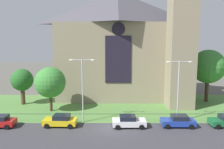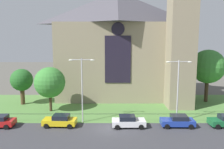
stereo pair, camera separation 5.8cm
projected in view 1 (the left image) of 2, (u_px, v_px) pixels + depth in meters
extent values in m
plane|color=#56544C|center=(108.00, 106.00, 38.23)|extent=(160.00, 160.00, 0.00)
cube|color=#38383D|center=(107.00, 135.00, 26.35)|extent=(120.00, 8.00, 0.01)
cube|color=#517F3D|center=(108.00, 110.00, 36.25)|extent=(120.00, 20.00, 0.01)
cube|color=gray|center=(117.00, 61.00, 44.68)|extent=(22.00, 12.00, 14.00)
pyramid|color=#47444C|center=(117.00, 8.00, 43.21)|extent=(22.00, 12.00, 6.00)
cube|color=black|center=(118.00, 60.00, 38.59)|extent=(4.40, 0.16, 8.00)
cylinder|color=black|center=(118.00, 29.00, 37.84)|extent=(2.20, 0.15, 2.20)
cube|color=gray|center=(180.00, 52.00, 36.49)|extent=(4.00, 4.00, 18.00)
cylinder|color=black|center=(119.00, 114.00, 30.65)|extent=(29.69, 0.05, 0.05)
cylinder|color=black|center=(9.00, 118.00, 30.69)|extent=(0.07, 0.07, 1.10)
cylinder|color=black|center=(64.00, 118.00, 30.71)|extent=(0.06, 0.07, 1.10)
cylinder|color=black|center=(119.00, 118.00, 30.73)|extent=(0.06, 0.07, 1.10)
cylinder|color=black|center=(174.00, 118.00, 30.75)|extent=(0.07, 0.07, 1.10)
cylinder|color=#423021|center=(206.00, 90.00, 40.98)|extent=(0.63, 0.63, 4.11)
sphere|color=#387F33|center=(207.00, 66.00, 40.35)|extent=(5.96, 5.96, 5.96)
cylinder|color=#423021|center=(50.00, 102.00, 35.37)|extent=(0.42, 0.42, 2.76)
sphere|color=#387F33|center=(50.00, 82.00, 34.91)|extent=(4.72, 4.72, 4.72)
cylinder|color=#4C3823|center=(22.00, 96.00, 39.15)|extent=(0.70, 0.70, 2.85)
sphere|color=#235B23|center=(21.00, 80.00, 38.73)|extent=(3.76, 3.76, 3.76)
cylinder|color=#B2B2B7|center=(82.00, 91.00, 30.07)|extent=(0.16, 0.16, 8.61)
cylinder|color=#B2B2B7|center=(76.00, 60.00, 29.47)|extent=(1.40, 0.10, 0.10)
cylinder|color=#B2B2B7|center=(87.00, 60.00, 29.47)|extent=(1.40, 0.10, 0.10)
ellipsoid|color=white|center=(71.00, 60.00, 29.47)|extent=(0.57, 0.26, 0.20)
ellipsoid|color=white|center=(92.00, 60.00, 29.48)|extent=(0.57, 0.26, 0.20)
cylinder|color=#B2B2B7|center=(178.00, 92.00, 30.12)|extent=(0.16, 0.16, 8.37)
cylinder|color=#B2B2B7|center=(173.00, 62.00, 29.53)|extent=(1.40, 0.10, 0.10)
cylinder|color=#B2B2B7|center=(184.00, 62.00, 29.54)|extent=(1.40, 0.10, 0.10)
ellipsoid|color=white|center=(168.00, 62.00, 29.54)|extent=(0.57, 0.26, 0.20)
ellipsoid|color=white|center=(190.00, 62.00, 29.55)|extent=(0.57, 0.26, 0.20)
cylinder|color=black|center=(6.00, 127.00, 28.01)|extent=(0.64, 0.23, 0.64)
cylinder|color=black|center=(12.00, 122.00, 29.79)|extent=(0.64, 0.23, 0.64)
cube|color=gold|center=(60.00, 122.00, 29.14)|extent=(4.28, 2.00, 0.70)
cube|color=black|center=(61.00, 117.00, 29.04)|extent=(2.07, 1.69, 0.55)
cylinder|color=black|center=(46.00, 126.00, 28.36)|extent=(0.65, 0.25, 0.64)
cylinder|color=black|center=(51.00, 121.00, 30.14)|extent=(0.65, 0.25, 0.64)
cylinder|color=black|center=(69.00, 127.00, 28.22)|extent=(0.65, 0.25, 0.64)
cylinder|color=black|center=(73.00, 121.00, 30.00)|extent=(0.65, 0.25, 0.64)
cube|color=silver|center=(129.00, 122.00, 28.86)|extent=(4.24, 1.89, 0.70)
cube|color=black|center=(127.00, 118.00, 28.76)|extent=(2.03, 1.64, 0.55)
cylinder|color=black|center=(139.00, 122.00, 29.82)|extent=(0.64, 0.23, 0.64)
cylinder|color=black|center=(141.00, 127.00, 28.04)|extent=(0.64, 0.23, 0.64)
cylinder|color=black|center=(117.00, 122.00, 29.75)|extent=(0.64, 0.23, 0.64)
cylinder|color=black|center=(117.00, 127.00, 27.97)|extent=(0.64, 0.23, 0.64)
cube|color=#1E3899|center=(177.00, 122.00, 29.02)|extent=(4.23, 1.88, 0.70)
cube|color=black|center=(179.00, 117.00, 28.93)|extent=(2.03, 1.64, 0.55)
cylinder|color=black|center=(167.00, 127.00, 28.20)|extent=(0.64, 0.23, 0.64)
cylinder|color=black|center=(164.00, 122.00, 29.98)|extent=(0.64, 0.23, 0.64)
cylinder|color=black|center=(191.00, 127.00, 28.15)|extent=(0.64, 0.23, 0.64)
cylinder|color=black|center=(186.00, 122.00, 29.93)|extent=(0.64, 0.23, 0.64)
cylinder|color=black|center=(218.00, 127.00, 28.17)|extent=(0.65, 0.25, 0.64)
cylinder|color=black|center=(211.00, 122.00, 29.95)|extent=(0.65, 0.25, 0.64)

